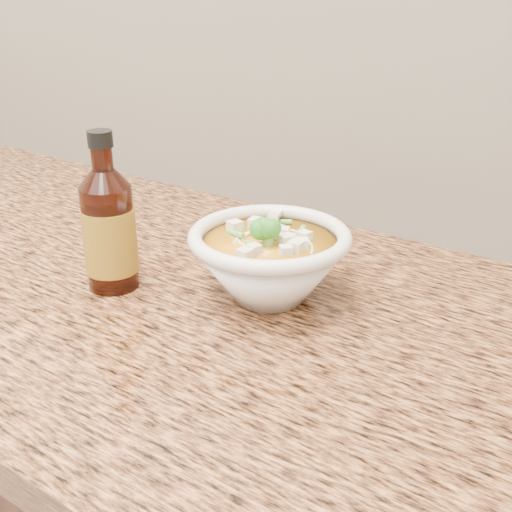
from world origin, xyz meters
The scene contains 4 objects.
cabinet centered at (0.00, 1.68, 0.43)m, with size 4.00×0.65×0.86m, color #32190F.
counter_slab centered at (0.00, 1.68, 0.88)m, with size 4.00×0.68×0.04m, color #A96E3E.
soup_bowl centered at (0.34, 1.71, 0.95)m, with size 0.20×0.21×0.11m.
hot_sauce_bottle centered at (0.16, 1.62, 0.98)m, with size 0.08×0.08×0.20m.
Camera 1 is at (0.73, 1.12, 1.27)m, focal length 45.00 mm.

